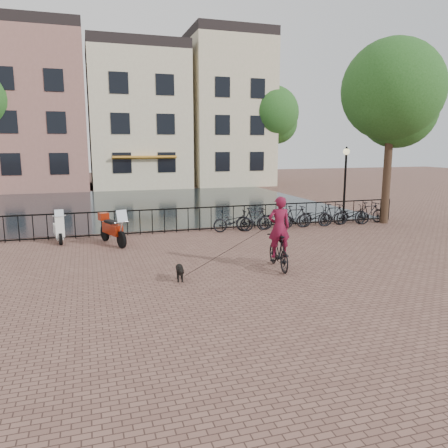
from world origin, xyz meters
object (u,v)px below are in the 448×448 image
object	(u,v)px
lamp_post	(345,172)
scooter	(58,224)
cyclist	(279,237)
motorcycle	(112,226)
dog	(180,272)

from	to	relation	value
lamp_post	scooter	xyz separation A→B (m)	(-12.28, -0.03, -1.71)
cyclist	motorcycle	xyz separation A→B (m)	(-4.46, 4.75, -0.25)
motorcycle	cyclist	bearing A→B (deg)	-66.86
lamp_post	scooter	bearing A→B (deg)	-179.85
lamp_post	cyclist	world-z (taller)	lamp_post
lamp_post	scooter	size ratio (longest dim) A/B	2.32
cyclist	scooter	bearing A→B (deg)	-35.43
cyclist	dog	size ratio (longest dim) A/B	3.40
cyclist	dog	distance (m)	3.11
cyclist	scooter	xyz separation A→B (m)	(-6.38, 5.78, -0.28)
lamp_post	motorcycle	bearing A→B (deg)	-174.16
lamp_post	cyclist	bearing A→B (deg)	-135.43
dog	motorcycle	world-z (taller)	motorcycle
lamp_post	cyclist	xyz separation A→B (m)	(-5.90, -5.81, -1.43)
cyclist	motorcycle	world-z (taller)	cyclist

